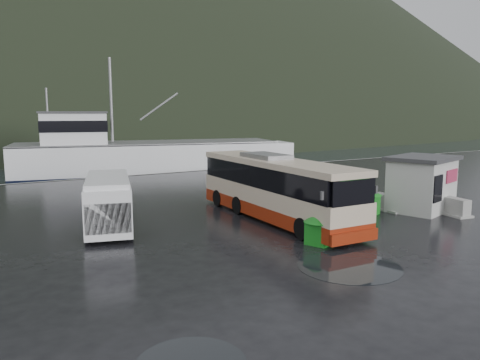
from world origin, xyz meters
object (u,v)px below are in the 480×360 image
coach_bus (275,219)px  ticket_kiosk (420,211)px  dome_tent (323,225)px  white_van (109,229)px  jersey_barrier_c (453,215)px  waste_bin_right (367,214)px  jersey_barrier_a (339,228)px  jersey_barrier_b (387,210)px  fishing_trawler (149,164)px  waste_bin_left (320,244)px

coach_bus → ticket_kiosk: size_ratio=3.02×
coach_bus → dome_tent: size_ratio=3.56×
white_van → jersey_barrier_c: (15.45, -6.04, 0.00)m
waste_bin_right → jersey_barrier_a: (-3.13, -1.38, 0.00)m
white_van → jersey_barrier_b: 13.97m
jersey_barrier_b → fishing_trawler: (-3.30, 26.93, 0.00)m
coach_bus → ticket_kiosk: (7.59, -2.29, 0.00)m
coach_bus → jersey_barrier_b: bearing=-11.2°
jersey_barrier_b → jersey_barrier_c: jersey_barrier_c is taller
dome_tent → fishing_trawler: bearing=86.4°
waste_bin_left → waste_bin_right: waste_bin_right is taller
coach_bus → jersey_barrier_a: (1.44, -2.85, 0.00)m
waste_bin_right → jersey_barrier_a: waste_bin_right is taller
jersey_barrier_a → jersey_barrier_b: (4.69, 1.45, 0.00)m
white_van → fishing_trawler: size_ratio=0.19×
dome_tent → coach_bus: bearing=117.3°
waste_bin_right → jersey_barrier_b: 1.56m
waste_bin_left → jersey_barrier_b: waste_bin_left is taller
ticket_kiosk → jersey_barrier_b: bearing=133.0°
jersey_barrier_b → jersey_barrier_a: bearing=-162.9°
waste_bin_left → jersey_barrier_a: bearing=32.7°
waste_bin_right → dome_tent: waste_bin_right is taller
waste_bin_right → coach_bus: bearing=162.1°
dome_tent → fishing_trawler: size_ratio=0.11×
coach_bus → waste_bin_right: size_ratio=7.76×
jersey_barrier_a → fishing_trawler: 28.41m
white_van → fishing_trawler: (10.21, 23.34, 0.00)m
fishing_trawler → waste_bin_left: bearing=-84.7°
jersey_barrier_c → fishing_trawler: (-5.24, 29.38, 0.00)m
jersey_barrier_b → ticket_kiosk: bearing=-31.0°
jersey_barrier_b → white_van: bearing=165.1°
waste_bin_left → jersey_barrier_a: size_ratio=0.82×
waste_bin_left → dome_tent: 3.08m
jersey_barrier_a → white_van: bearing=150.2°
coach_bus → fishing_trawler: size_ratio=0.38×
white_van → jersey_barrier_a: bearing=-14.4°
waste_bin_right → fishing_trawler: size_ratio=0.05×
dome_tent → white_van: bearing=152.9°
waste_bin_left → dome_tent: (2.10, 2.26, 0.00)m
coach_bus → white_van: 7.69m
dome_tent → ticket_kiosk: bearing=-1.2°
ticket_kiosk → jersey_barrier_a: bearing=169.3°
coach_bus → white_van: bearing=165.2°
dome_tent → jersey_barrier_a: bearing=-65.2°
white_van → jersey_barrier_c: bearing=-6.0°
dome_tent → jersey_barrier_c: (6.96, -1.70, 0.00)m
coach_bus → jersey_barrier_c: size_ratio=6.26×
ticket_kiosk → jersey_barrier_a: ticket_kiosk is taller
dome_tent → jersey_barrier_a: size_ratio=1.97×
waste_bin_left → jersey_barrier_b: bearing=22.9°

